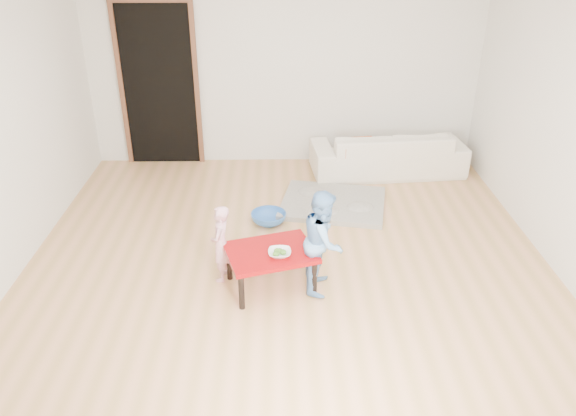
{
  "coord_description": "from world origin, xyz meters",
  "views": [
    {
      "loc": [
        -0.08,
        -4.64,
        2.96
      ],
      "look_at": [
        0.0,
        -0.2,
        0.65
      ],
      "focal_mm": 35.0,
      "sensor_mm": 36.0,
      "label": 1
    }
  ],
  "objects_px": {
    "sofa": "(388,152)",
    "child_pink": "(221,244)",
    "child_blue": "(324,241)",
    "red_table": "(271,269)",
    "bowl": "(280,253)",
    "basin": "(269,218)"
  },
  "relations": [
    {
      "from": "red_table",
      "to": "basin",
      "type": "height_order",
      "value": "red_table"
    },
    {
      "from": "sofa",
      "to": "basin",
      "type": "xyz_separation_m",
      "value": [
        -1.51,
        -1.35,
        -0.22
      ]
    },
    {
      "from": "bowl",
      "to": "child_pink",
      "type": "distance_m",
      "value": 0.57
    },
    {
      "from": "red_table",
      "to": "bowl",
      "type": "relative_size",
      "value": 3.8
    },
    {
      "from": "basin",
      "to": "sofa",
      "type": "bearing_deg",
      "value": 41.67
    },
    {
      "from": "sofa",
      "to": "child_pink",
      "type": "xyz_separation_m",
      "value": [
        -1.92,
        -2.39,
        0.09
      ]
    },
    {
      "from": "bowl",
      "to": "red_table",
      "type": "bearing_deg",
      "value": 134.12
    },
    {
      "from": "basin",
      "to": "bowl",
      "type": "bearing_deg",
      "value": -84.71
    },
    {
      "from": "red_table",
      "to": "child_blue",
      "type": "bearing_deg",
      "value": -0.58
    },
    {
      "from": "child_pink",
      "to": "basin",
      "type": "relative_size",
      "value": 1.93
    },
    {
      "from": "sofa",
      "to": "basin",
      "type": "height_order",
      "value": "sofa"
    },
    {
      "from": "red_table",
      "to": "child_blue",
      "type": "distance_m",
      "value": 0.54
    },
    {
      "from": "red_table",
      "to": "child_pink",
      "type": "height_order",
      "value": "child_pink"
    },
    {
      "from": "sofa",
      "to": "child_pink",
      "type": "height_order",
      "value": "child_pink"
    },
    {
      "from": "sofa",
      "to": "bowl",
      "type": "relative_size",
      "value": 9.74
    },
    {
      "from": "child_pink",
      "to": "bowl",
      "type": "bearing_deg",
      "value": 76.73
    },
    {
      "from": "sofa",
      "to": "red_table",
      "type": "bearing_deg",
      "value": 54.49
    },
    {
      "from": "red_table",
      "to": "bowl",
      "type": "xyz_separation_m",
      "value": [
        0.08,
        -0.08,
        0.21
      ]
    },
    {
      "from": "child_pink",
      "to": "basin",
      "type": "bearing_deg",
      "value": 168.08
    },
    {
      "from": "child_pink",
      "to": "red_table",
      "type": "bearing_deg",
      "value": 82.25
    },
    {
      "from": "sofa",
      "to": "child_blue",
      "type": "xyz_separation_m",
      "value": [
        -1.02,
        -2.53,
        0.19
      ]
    },
    {
      "from": "basin",
      "to": "child_blue",
      "type": "bearing_deg",
      "value": -67.17
    }
  ]
}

